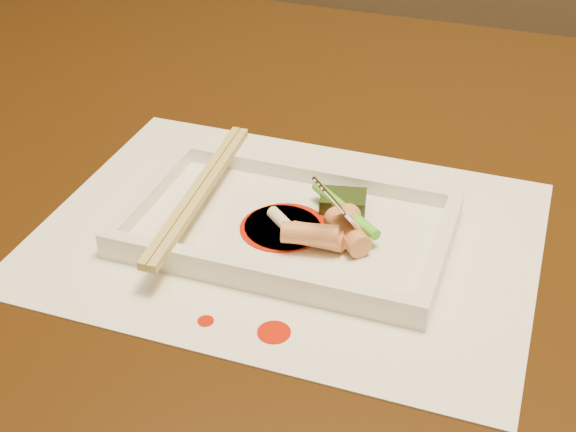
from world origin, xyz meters
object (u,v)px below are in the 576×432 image
(table, at_px, (324,280))
(chopstick_a, at_px, (195,190))
(fork, at_px, (383,151))
(placemat, at_px, (288,235))
(plate_base, at_px, (288,230))

(table, bearing_deg, chopstick_a, -140.93)
(chopstick_a, distance_m, fork, 0.16)
(table, relative_size, placemat, 3.50)
(table, height_order, fork, fork)
(placemat, distance_m, fork, 0.11)
(table, bearing_deg, plate_base, -97.68)
(placemat, xyz_separation_m, fork, (0.07, 0.02, 0.08))
(plate_base, height_order, chopstick_a, chopstick_a)
(chopstick_a, xyz_separation_m, fork, (0.15, 0.02, 0.06))
(plate_base, height_order, fork, fork)
(plate_base, relative_size, fork, 1.86)
(chopstick_a, height_order, fork, fork)
(plate_base, xyz_separation_m, fork, (0.07, 0.02, 0.08))
(table, height_order, chopstick_a, chopstick_a)
(fork, bearing_deg, placemat, -165.58)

